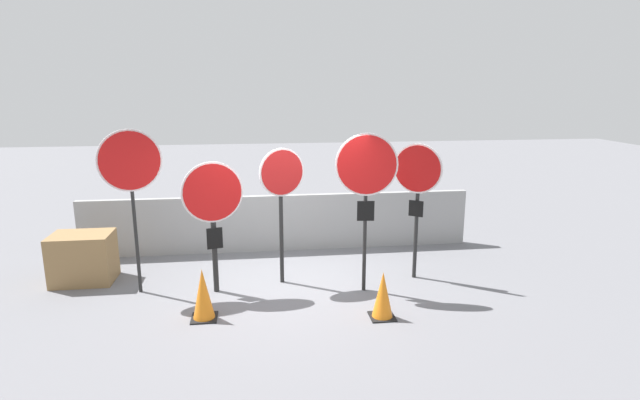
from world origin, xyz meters
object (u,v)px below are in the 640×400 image
Objects in this scene: stop_sign_3 at (366,176)px; stop_sign_4 at (417,181)px; traffic_cone_1 at (203,294)px; storage_crate at (83,258)px; stop_sign_1 at (213,204)px; traffic_cone_0 at (383,295)px; stop_sign_2 at (282,185)px; stop_sign_0 at (131,170)px.

stop_sign_4 is at bearing 30.83° from stop_sign_3.
traffic_cone_1 is (-3.40, -1.08, -1.32)m from stop_sign_4.
storage_crate is (-5.51, 0.56, -1.27)m from stop_sign_4.
traffic_cone_1 is (-0.12, -0.90, -1.08)m from stop_sign_1.
stop_sign_1 is at bearing 153.75° from traffic_cone_0.
traffic_cone_1 is at bearing 173.60° from traffic_cone_0.
stop_sign_1 reaches higher than storage_crate.
stop_sign_4 is 5.68m from storage_crate.
traffic_cone_0 is at bearing -80.09° from stop_sign_3.
stop_sign_3 reaches higher than stop_sign_1.
stop_sign_2 is 3.31× the size of traffic_cone_0.
stop_sign_3 reaches higher than stop_sign_4.
stop_sign_1 is 2.84× the size of traffic_cone_1.
stop_sign_0 is 2.20m from traffic_cone_1.
stop_sign_1 is 0.83× the size of stop_sign_3.
traffic_cone_0 is 2.52m from traffic_cone_1.
stop_sign_1 is 2.57m from storage_crate.
stop_sign_2 is 3.05× the size of traffic_cone_1.
stop_sign_2 reaches higher than stop_sign_1.
stop_sign_1 reaches higher than traffic_cone_1.
stop_sign_3 reaches higher than storage_crate.
stop_sign_1 is at bearing 179.69° from stop_sign_3.
stop_sign_1 is at bearing 170.73° from stop_sign_2.
stop_sign_2 reaches higher than traffic_cone_1.
stop_sign_2 is 2.34× the size of storage_crate.
traffic_cone_0 is at bearing -6.40° from traffic_cone_1.
stop_sign_1 is 1.12m from stop_sign_2.
traffic_cone_1 is at bearing -63.77° from stop_sign_0.
stop_sign_0 reaches higher than storage_crate.
stop_sign_2 is at bearing -0.59° from stop_sign_1.
stop_sign_2 is at bearing 163.83° from stop_sign_3.
stop_sign_0 reaches higher than traffic_cone_1.
stop_sign_3 is at bearing -26.41° from stop_sign_0.
stop_sign_1 is 2.38m from stop_sign_3.
storage_crate is (-3.30, 0.49, -1.25)m from stop_sign_2.
stop_sign_0 is 1.12× the size of stop_sign_4.
traffic_cone_1 is (-2.51, 0.28, 0.03)m from traffic_cone_0.
traffic_cone_0 is 0.71× the size of storage_crate.
stop_sign_4 is 3.38× the size of traffic_cone_0.
stop_sign_1 is 2.89m from traffic_cone_0.
storage_crate is at bearing 148.85° from stop_sign_2.
traffic_cone_1 is at bearing -159.32° from stop_sign_3.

